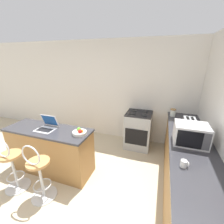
% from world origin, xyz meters
% --- Properties ---
extents(ground_plane, '(20.00, 20.00, 0.00)m').
position_xyz_m(ground_plane, '(0.00, 0.00, 0.00)').
color(ground_plane, '#BCAD8E').
extents(wall_back, '(12.00, 0.06, 2.60)m').
position_xyz_m(wall_back, '(0.00, 2.58, 1.30)').
color(wall_back, silver).
rests_on(wall_back, ground_plane).
extents(breakfast_bar, '(1.65, 0.58, 0.90)m').
position_xyz_m(breakfast_bar, '(-0.45, 0.80, 0.45)').
color(breakfast_bar, '#9E703D').
rests_on(breakfast_bar, ground_plane).
extents(counter_right, '(0.66, 3.08, 0.90)m').
position_xyz_m(counter_right, '(2.00, 1.02, 0.45)').
color(counter_right, '#9E703D').
rests_on(counter_right, ground_plane).
extents(bar_stool_near, '(0.40, 0.40, 1.01)m').
position_xyz_m(bar_stool_near, '(-0.74, 0.20, 0.47)').
color(bar_stool_near, silver).
rests_on(bar_stool_near, ground_plane).
extents(bar_stool_far, '(0.40, 0.40, 1.01)m').
position_xyz_m(bar_stool_far, '(-0.17, 0.20, 0.47)').
color(bar_stool_far, silver).
rests_on(bar_stool_far, ground_plane).
extents(laptop, '(0.34, 0.32, 0.25)m').
position_xyz_m(laptop, '(-0.47, 0.82, 0.96)').
color(laptop, silver).
rests_on(laptop, breakfast_bar).
extents(microwave, '(0.48, 0.37, 0.32)m').
position_xyz_m(microwave, '(1.97, 1.10, 1.06)').
color(microwave, silver).
rests_on(microwave, counter_right).
extents(toaster, '(0.23, 0.25, 0.18)m').
position_xyz_m(toaster, '(2.04, 1.76, 0.99)').
color(toaster, '#9EA3A8').
rests_on(toaster, counter_right).
extents(stove_range, '(0.61, 0.61, 0.91)m').
position_xyz_m(stove_range, '(1.02, 2.22, 0.45)').
color(stove_range, '#9EA3A8').
rests_on(stove_range, ground_plane).
extents(fruit_bowl, '(0.24, 0.24, 0.11)m').
position_xyz_m(fruit_bowl, '(0.22, 0.82, 0.94)').
color(fruit_bowl, silver).
rests_on(fruit_bowl, breakfast_bar).
extents(mug_white, '(0.09, 0.07, 0.09)m').
position_xyz_m(mug_white, '(1.83, 0.50, 0.95)').
color(mug_white, white).
rests_on(mug_white, counter_right).
extents(storage_jar, '(0.12, 0.12, 0.17)m').
position_xyz_m(storage_jar, '(1.77, 2.27, 0.99)').
color(storage_jar, silver).
rests_on(storage_jar, counter_right).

